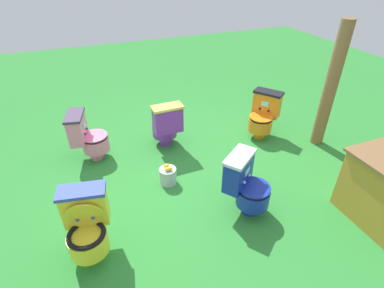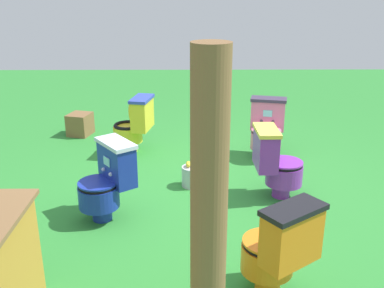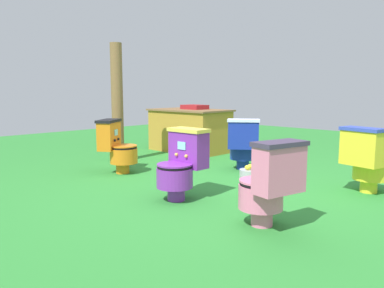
# 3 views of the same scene
# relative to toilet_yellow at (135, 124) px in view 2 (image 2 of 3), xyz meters

# --- Properties ---
(ground) EXTENTS (14.00, 14.00, 0.00)m
(ground) POSITION_rel_toilet_yellow_xyz_m (-1.28, -0.90, -0.37)
(ground) COLOR #2D8433
(toilet_yellow) EXTENTS (0.49, 0.56, 0.73)m
(toilet_yellow) POSITION_rel_toilet_yellow_xyz_m (0.00, 0.00, 0.00)
(toilet_yellow) COLOR yellow
(toilet_yellow) RESTS_ON ground
(toilet_orange) EXTENTS (0.63, 0.61, 0.73)m
(toilet_orange) POSITION_rel_toilet_yellow_xyz_m (-2.79, -1.28, -0.00)
(toilet_orange) COLOR orange
(toilet_orange) RESTS_ON ground
(toilet_purple) EXTENTS (0.44, 0.50, 0.73)m
(toilet_purple) POSITION_rel_toilet_yellow_xyz_m (-1.28, -1.55, -0.00)
(toilet_purple) COLOR purple
(toilet_purple) RESTS_ON ground
(toilet_pink) EXTENTS (0.57, 0.50, 0.73)m
(toilet_pink) POSITION_rel_toilet_yellow_xyz_m (-0.17, -1.65, -0.00)
(toilet_pink) COLOR pink
(toilet_pink) RESTS_ON ground
(toilet_blue) EXTENTS (0.62, 0.63, 0.73)m
(toilet_blue) POSITION_rel_toilet_yellow_xyz_m (-1.69, 0.06, -0.00)
(toilet_blue) COLOR #192D9E
(toilet_blue) RESTS_ON ground
(wooden_post) EXTENTS (0.18, 0.18, 1.83)m
(wooden_post) POSITION_rel_toilet_yellow_xyz_m (-3.49, -0.78, 0.54)
(wooden_post) COLOR brown
(wooden_post) RESTS_ON ground
(small_crate) EXTENTS (0.38, 0.36, 0.31)m
(small_crate) POSITION_rel_toilet_yellow_xyz_m (0.70, 0.87, -0.22)
(small_crate) COLOR brown
(small_crate) RESTS_ON ground
(lemon_bucket) EXTENTS (0.22, 0.22, 0.28)m
(lemon_bucket) POSITION_rel_toilet_yellow_xyz_m (-1.03, -0.72, -0.26)
(lemon_bucket) COLOR #B7B7BF
(lemon_bucket) RESTS_ON ground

